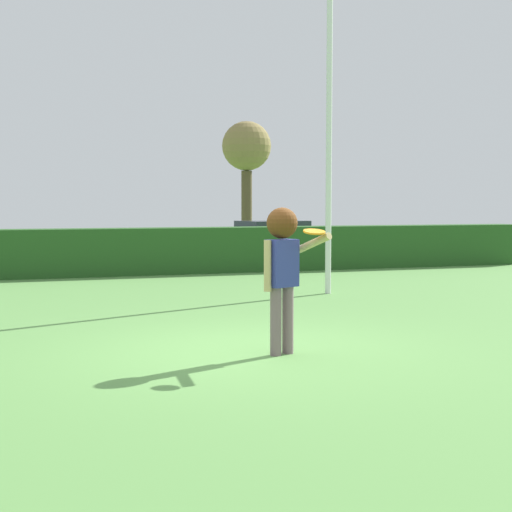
% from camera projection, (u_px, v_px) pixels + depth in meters
% --- Properties ---
extents(ground_plane, '(60.00, 60.00, 0.00)m').
position_uv_depth(ground_plane, '(251.00, 350.00, 9.47)').
color(ground_plane, '#5C9348').
extents(person, '(0.74, 0.66, 1.81)m').
position_uv_depth(person, '(283.00, 258.00, 9.14)').
color(person, slate).
rests_on(person, ground).
extents(frisbee, '(0.26, 0.26, 0.07)m').
position_uv_depth(frisbee, '(314.00, 232.00, 8.82)').
color(frisbee, orange).
extents(lamppost, '(0.24, 0.24, 6.17)m').
position_uv_depth(lamppost, '(329.00, 127.00, 15.20)').
color(lamppost, silver).
rests_on(lamppost, ground).
extents(hedge_row, '(23.78, 0.90, 1.21)m').
position_uv_depth(hedge_row, '(124.00, 252.00, 19.39)').
color(hedge_row, '#25511F').
rests_on(hedge_row, ground).
extents(parked_car_green, '(4.46, 2.51, 1.25)m').
position_uv_depth(parked_car_green, '(273.00, 237.00, 25.98)').
color(parked_car_green, '#1E6633').
rests_on(parked_car_green, ground).
extents(willow_tree, '(1.94, 1.94, 5.08)m').
position_uv_depth(willow_tree, '(247.00, 151.00, 29.47)').
color(willow_tree, brown).
rests_on(willow_tree, ground).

